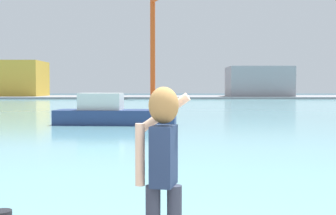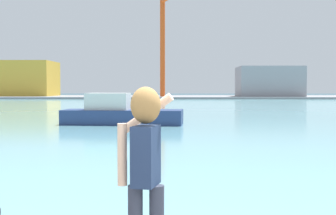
{
  "view_description": "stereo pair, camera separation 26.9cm",
  "coord_description": "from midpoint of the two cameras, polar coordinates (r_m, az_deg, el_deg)",
  "views": [
    {
      "loc": [
        -0.57,
        -3.26,
        2.33
      ],
      "look_at": [
        -0.46,
        7.57,
        1.84
      ],
      "focal_mm": 48.1,
      "sensor_mm": 36.0,
      "label": 1
    },
    {
      "loc": [
        -0.3,
        -3.26,
        2.33
      ],
      "look_at": [
        -0.46,
        7.57,
        1.84
      ],
      "focal_mm": 48.1,
      "sensor_mm": 36.0,
      "label": 2
    }
  ],
  "objects": [
    {
      "name": "ground_plane",
      "position": [
        53.31,
        1.31,
        0.1
      ],
      "size": [
        220.0,
        220.0,
        0.0
      ],
      "primitive_type": "plane",
      "color": "#334751"
    },
    {
      "name": "harbor_water",
      "position": [
        55.31,
        1.3,
        0.2
      ],
      "size": [
        140.0,
        100.0,
        0.02
      ],
      "primitive_type": "cube",
      "color": "#6BA8B2",
      "rests_on": "ground_plane"
    },
    {
      "name": "far_shore_dock",
      "position": [
        95.29,
        1.11,
        1.33
      ],
      "size": [
        140.0,
        20.0,
        0.42
      ],
      "primitive_type": "cube",
      "color": "gray",
      "rests_on": "ground_plane"
    },
    {
      "name": "person_photographer",
      "position": [
        4.21,
        -1.1,
        -6.57
      ],
      "size": [
        0.53,
        0.57,
        1.74
      ],
      "rotation": [
        0.0,
        0.0,
        1.34
      ],
      "color": "#2D3342",
      "rests_on": "quay_promenade"
    },
    {
      "name": "boat_moored",
      "position": [
        27.98,
        -5.91,
        -0.75
      ],
      "size": [
        7.53,
        2.81,
        1.94
      ],
      "rotation": [
        0.0,
        0.0,
        -0.08
      ],
      "color": "navy",
      "rests_on": "harbor_water"
    },
    {
      "name": "warehouse_left",
      "position": [
        102.18,
        -17.47,
        3.5
      ],
      "size": [
        12.07,
        11.08,
        7.44
      ],
      "primitive_type": "cube",
      "color": "gold",
      "rests_on": "far_shore_dock"
    },
    {
      "name": "warehouse_right",
      "position": [
        94.78,
        12.76,
        3.23
      ],
      "size": [
        12.75,
        9.38,
        6.08
      ],
      "primitive_type": "cube",
      "color": "gray",
      "rests_on": "far_shore_dock"
    },
    {
      "name": "port_crane",
      "position": [
        90.08,
        -0.47,
        8.66
      ],
      "size": [
        3.65,
        8.2,
        19.78
      ],
      "color": "#D84C19",
      "rests_on": "far_shore_dock"
    }
  ]
}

